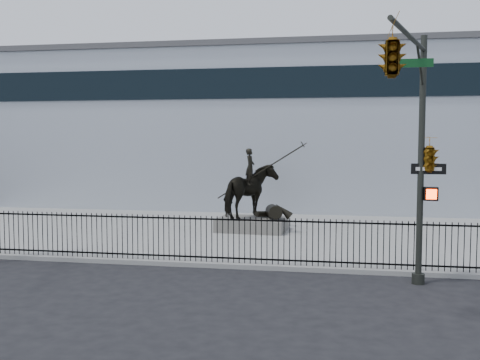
# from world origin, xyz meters

# --- Properties ---
(ground) EXTENTS (120.00, 120.00, 0.00)m
(ground) POSITION_xyz_m (0.00, 0.00, 0.00)
(ground) COLOR black
(ground) RESTS_ON ground
(plaza) EXTENTS (30.00, 12.00, 0.15)m
(plaza) POSITION_xyz_m (0.00, 7.00, 0.07)
(plaza) COLOR gray
(plaza) RESTS_ON ground
(building) EXTENTS (44.00, 14.00, 9.00)m
(building) POSITION_xyz_m (0.00, 20.00, 4.50)
(building) COLOR #B0B8BF
(building) RESTS_ON ground
(picket_fence) EXTENTS (22.10, 0.10, 1.50)m
(picket_fence) POSITION_xyz_m (0.00, 1.25, 0.90)
(picket_fence) COLOR black
(picket_fence) RESTS_ON plaza
(statue_plinth) EXTENTS (3.04, 2.19, 0.55)m
(statue_plinth) POSITION_xyz_m (1.02, 7.52, 0.42)
(statue_plinth) COLOR #57554F
(statue_plinth) RESTS_ON plaza
(equestrian_statue) EXTENTS (3.73, 2.43, 3.16)m
(equestrian_statue) POSITION_xyz_m (1.08, 7.51, 1.84)
(equestrian_statue) COLOR black
(equestrian_statue) RESTS_ON statue_plinth
(traffic_signal_right) EXTENTS (2.17, 6.86, 7.00)m
(traffic_signal_right) POSITION_xyz_m (6.47, -2.00, 4.85)
(traffic_signal_right) COLOR #252722
(traffic_signal_right) RESTS_ON ground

